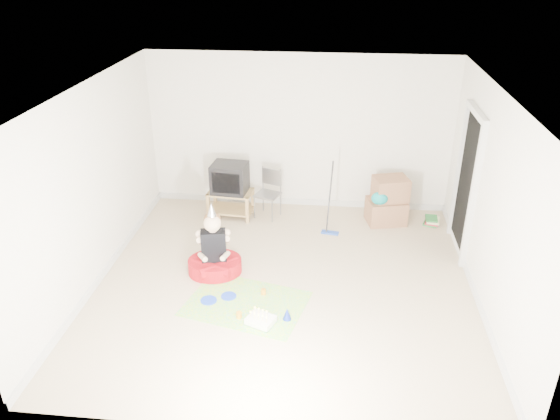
# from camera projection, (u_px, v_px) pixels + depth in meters

# --- Properties ---
(ground) EXTENTS (5.00, 5.00, 0.00)m
(ground) POSITION_uv_depth(u_px,v_px,m) (284.00, 283.00, 7.34)
(ground) COLOR #CCB492
(ground) RESTS_ON ground
(doorway_recess) EXTENTS (0.02, 0.90, 2.05)m
(doorway_recess) POSITION_uv_depth(u_px,v_px,m) (467.00, 186.00, 7.73)
(doorway_recess) COLOR black
(doorway_recess) RESTS_ON ground
(tv_stand) EXTENTS (0.75, 0.51, 0.45)m
(tv_stand) POSITION_uv_depth(u_px,v_px,m) (231.00, 201.00, 9.03)
(tv_stand) COLOR #A6814B
(tv_stand) RESTS_ON ground
(crt_tv) EXTENTS (0.60, 0.51, 0.48)m
(crt_tv) POSITION_uv_depth(u_px,v_px,m) (230.00, 178.00, 8.85)
(crt_tv) COLOR black
(crt_tv) RESTS_ON tv_stand
(folding_chair) EXTENTS (0.47, 0.46, 0.82)m
(folding_chair) POSITION_uv_depth(u_px,v_px,m) (267.00, 195.00, 8.96)
(folding_chair) COLOR gray
(folding_chair) RESTS_ON ground
(cardboard_boxes) EXTENTS (0.70, 0.60, 0.77)m
(cardboard_boxes) POSITION_uv_depth(u_px,v_px,m) (387.00, 201.00, 8.80)
(cardboard_boxes) COLOR #936547
(cardboard_boxes) RESTS_ON ground
(floor_mop) EXTENTS (0.28, 0.37, 1.10)m
(floor_mop) POSITION_uv_depth(u_px,v_px,m) (331.00, 219.00, 8.48)
(floor_mop) COLOR #2449B7
(floor_mop) RESTS_ON ground
(book_pile) EXTENTS (0.30, 0.34, 0.12)m
(book_pile) POSITION_uv_depth(u_px,v_px,m) (432.00, 221.00, 8.87)
(book_pile) COLOR #256F2E
(book_pile) RESTS_ON ground
(seated_woman) EXTENTS (0.87, 0.87, 1.06)m
(seated_woman) POSITION_uv_depth(u_px,v_px,m) (214.00, 258.00, 7.49)
(seated_woman) COLOR #B21018
(seated_woman) RESTS_ON ground
(party_mat) EXTENTS (1.67, 1.38, 0.01)m
(party_mat) POSITION_uv_depth(u_px,v_px,m) (246.00, 304.00, 6.93)
(party_mat) COLOR #FF359D
(party_mat) RESTS_ON ground
(birthday_cake) EXTENTS (0.39, 0.36, 0.15)m
(birthday_cake) POSITION_uv_depth(u_px,v_px,m) (261.00, 321.00, 6.55)
(birthday_cake) COLOR white
(birthday_cake) RESTS_ON party_mat
(blue_plate_near) EXTENTS (0.23, 0.23, 0.01)m
(blue_plate_near) POSITION_uv_depth(u_px,v_px,m) (229.00, 296.00, 7.06)
(blue_plate_near) COLOR blue
(blue_plate_near) RESTS_ON party_mat
(blue_plate_far) EXTENTS (0.22, 0.22, 0.01)m
(blue_plate_far) POSITION_uv_depth(u_px,v_px,m) (209.00, 300.00, 6.97)
(blue_plate_far) COLOR blue
(blue_plate_far) RESTS_ON party_mat
(orange_cup_near) EXTENTS (0.08, 0.08, 0.07)m
(orange_cup_near) POSITION_uv_depth(u_px,v_px,m) (264.00, 292.00, 7.09)
(orange_cup_near) COLOR orange
(orange_cup_near) RESTS_ON party_mat
(orange_cup_far) EXTENTS (0.07, 0.07, 0.08)m
(orange_cup_far) POSITION_uv_depth(u_px,v_px,m) (239.00, 315.00, 6.64)
(orange_cup_far) COLOR orange
(orange_cup_far) RESTS_ON party_mat
(blue_party_hat) EXTENTS (0.14, 0.14, 0.16)m
(blue_party_hat) POSITION_uv_depth(u_px,v_px,m) (287.00, 314.00, 6.60)
(blue_party_hat) COLOR #1B31BD
(blue_party_hat) RESTS_ON party_mat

